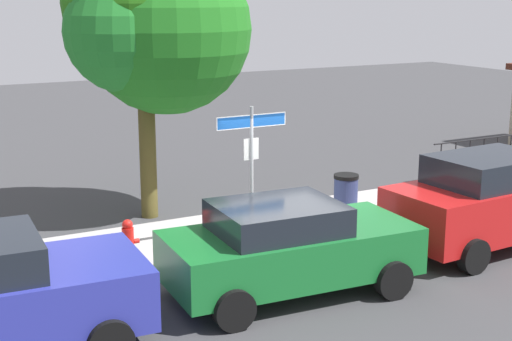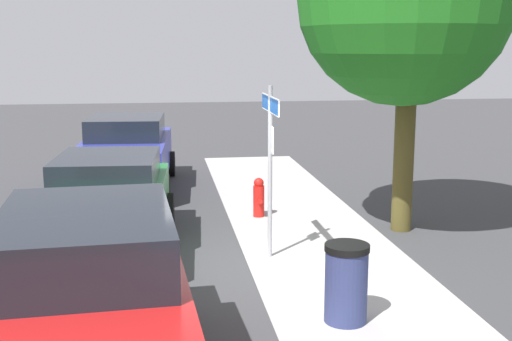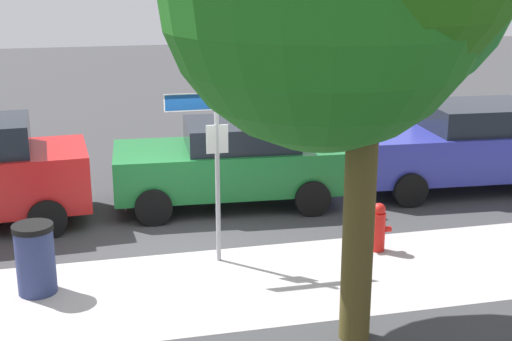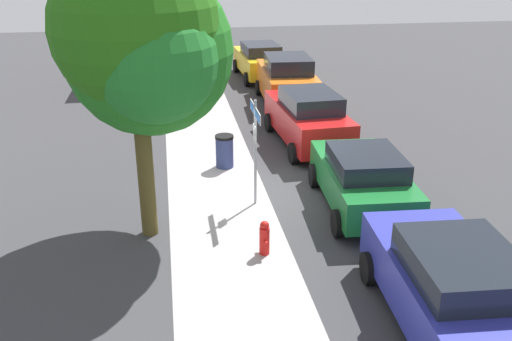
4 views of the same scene
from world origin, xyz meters
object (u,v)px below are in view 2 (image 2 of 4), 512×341
at_px(fire_hydrant, 259,197).
at_px(trash_bin, 346,283).
at_px(car_blue, 126,152).
at_px(car_red, 88,313).
at_px(street_sign, 270,137).
at_px(car_green, 107,203).

xyz_separation_m(fire_hydrant, trash_bin, (5.08, 0.30, 0.11)).
height_order(car_blue, trash_bin, car_blue).
bearing_deg(car_red, car_blue, 177.44).
bearing_deg(fire_hydrant, street_sign, -4.57).
distance_m(street_sign, fire_hydrant, 2.93).
bearing_deg(car_green, street_sign, 78.46).
distance_m(car_green, fire_hydrant, 3.33).
distance_m(street_sign, car_green, 2.89).
bearing_deg(car_green, fire_hydrant, 126.35).
bearing_deg(car_green, trash_bin, 46.52).
bearing_deg(car_green, car_blue, -177.47).
bearing_deg(fire_hydrant, car_red, -21.36).
height_order(car_blue, car_red, car_red).
xyz_separation_m(street_sign, car_blue, (-5.49, -2.50, -1.07)).
bearing_deg(trash_bin, car_green, -136.96).
xyz_separation_m(car_blue, fire_hydrant, (3.01, 2.70, -0.48)).
bearing_deg(car_red, car_green, 179.10).
relative_size(car_green, car_red, 0.90).
bearing_deg(street_sign, trash_bin, 10.85).
distance_m(car_red, trash_bin, 3.27).
distance_m(car_blue, fire_hydrant, 4.07).
bearing_deg(trash_bin, car_blue, -159.70).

